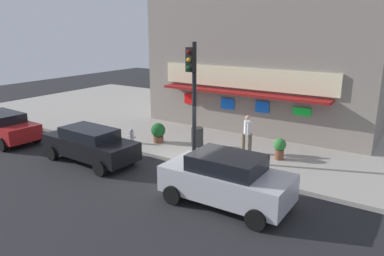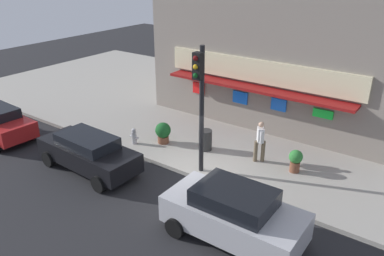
# 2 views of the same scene
# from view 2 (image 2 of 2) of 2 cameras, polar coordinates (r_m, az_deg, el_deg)

# --- Properties ---
(ground_plane) EXTENTS (55.89, 55.89, 0.00)m
(ground_plane) POSITION_cam_2_polar(r_m,az_deg,el_deg) (14.94, 0.26, -7.53)
(ground_plane) COLOR #232326
(sidewalk) EXTENTS (37.26, 13.84, 0.17)m
(sidewalk) POSITION_cam_2_polar(r_m,az_deg,el_deg) (20.34, 11.64, 1.06)
(sidewalk) COLOR #A39E93
(sidewalk) RESTS_ON ground_plane
(corner_building) EXTENTS (12.46, 9.28, 8.72)m
(corner_building) POSITION_cam_2_polar(r_m,az_deg,el_deg) (21.30, 15.43, 14.19)
(corner_building) COLOR gray
(corner_building) RESTS_ON sidewalk
(traffic_light) EXTENTS (0.32, 0.58, 4.89)m
(traffic_light) POSITION_cam_2_polar(r_m,az_deg,el_deg) (13.81, 1.21, 4.94)
(traffic_light) COLOR black
(traffic_light) RESTS_ON sidewalk
(fire_hydrant) EXTENTS (0.46, 0.22, 0.73)m
(fire_hydrant) POSITION_cam_2_polar(r_m,az_deg,el_deg) (17.34, -8.56, -1.21)
(fire_hydrant) COLOR #B2B2B7
(fire_hydrant) RESTS_ON sidewalk
(trash_can) EXTENTS (0.57, 0.57, 0.89)m
(trash_can) POSITION_cam_2_polar(r_m,az_deg,el_deg) (16.59, 1.98, -1.78)
(trash_can) COLOR #2D2D2D
(trash_can) RESTS_ON sidewalk
(pedestrian) EXTENTS (0.47, 0.49, 1.73)m
(pedestrian) POSITION_cam_2_polar(r_m,az_deg,el_deg) (15.65, 10.03, -1.78)
(pedestrian) COLOR brown
(pedestrian) RESTS_ON sidewalk
(potted_plant_by_doorway) EXTENTS (0.53, 0.53, 0.91)m
(potted_plant_by_doorway) POSITION_cam_2_polar(r_m,az_deg,el_deg) (15.37, 15.05, -4.53)
(potted_plant_by_doorway) COLOR brown
(potted_plant_by_doorway) RESTS_ON sidewalk
(potted_plant_by_window) EXTENTS (0.70, 0.70, 0.96)m
(potted_plant_by_window) POSITION_cam_2_polar(r_m,az_deg,el_deg) (17.20, -4.30, -0.58)
(potted_plant_by_window) COLOR brown
(potted_plant_by_window) RESTS_ON sidewalk
(parked_car_black) EXTENTS (4.50, 2.01, 1.50)m
(parked_car_black) POSITION_cam_2_polar(r_m,az_deg,el_deg) (15.73, -15.07, -3.42)
(parked_car_black) COLOR black
(parked_car_black) RESTS_ON ground_plane
(parked_car_silver) EXTENTS (4.19, 2.14, 1.71)m
(parked_car_silver) POSITION_cam_2_polar(r_m,az_deg,el_deg) (11.68, 6.19, -12.48)
(parked_car_silver) COLOR #B7B7BC
(parked_car_silver) RESTS_ON ground_plane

